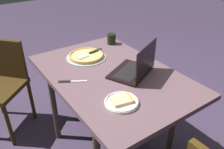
# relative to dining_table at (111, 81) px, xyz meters

# --- Properties ---
(ground_plane) EXTENTS (12.00, 12.00, 0.00)m
(ground_plane) POSITION_rel_dining_table_xyz_m (0.00, 0.00, -0.68)
(ground_plane) COLOR #3C2F47
(dining_table) EXTENTS (1.28, 0.85, 0.75)m
(dining_table) POSITION_rel_dining_table_xyz_m (0.00, 0.00, 0.00)
(dining_table) COLOR #5E444C
(dining_table) RESTS_ON ground_plane
(laptop) EXTENTS (0.36, 0.40, 0.25)m
(laptop) POSITION_rel_dining_table_xyz_m (0.12, 0.13, 0.12)
(laptop) COLOR black
(laptop) RESTS_ON dining_table
(pizza_plate) EXTENTS (0.21, 0.21, 0.04)m
(pizza_plate) POSITION_rel_dining_table_xyz_m (0.34, -0.16, 0.09)
(pizza_plate) COLOR white
(pizza_plate) RESTS_ON dining_table
(pizza_tray) EXTENTS (0.34, 0.34, 0.04)m
(pizza_tray) POSITION_rel_dining_table_xyz_m (-0.34, -0.02, 0.09)
(pizza_tray) COLOR #95A6A9
(pizza_tray) RESTS_ON dining_table
(table_knife) EXTENTS (0.12, 0.18, 0.01)m
(table_knife) POSITION_rel_dining_table_xyz_m (-0.07, -0.31, 0.08)
(table_knife) COLOR #BCB1BC
(table_knife) RESTS_ON dining_table
(drink_cup) EXTENTS (0.08, 0.08, 0.10)m
(drink_cup) POSITION_rel_dining_table_xyz_m (-0.46, 0.32, 0.12)
(drink_cup) COLOR black
(drink_cup) RESTS_ON dining_table
(chair_near) EXTENTS (0.59, 0.59, 0.86)m
(chair_near) POSITION_rel_dining_table_xyz_m (-0.81, -0.66, -0.17)
(chair_near) COLOR #35240C
(chair_near) RESTS_ON ground_plane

